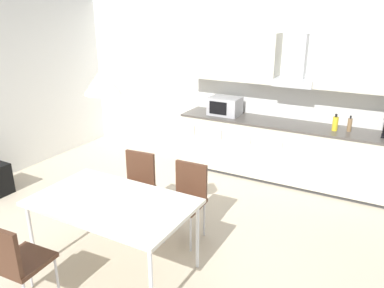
# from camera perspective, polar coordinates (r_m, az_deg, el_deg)

# --- Properties ---
(ground_plane) EXTENTS (8.56, 8.02, 0.02)m
(ground_plane) POSITION_cam_1_polar(r_m,az_deg,el_deg) (4.44, -8.11, -14.16)
(ground_plane) COLOR beige
(wall_back) EXTENTS (6.85, 0.10, 2.65)m
(wall_back) POSITION_cam_1_polar(r_m,az_deg,el_deg) (6.18, 6.59, 9.06)
(wall_back) COLOR white
(wall_back) RESTS_ON ground_plane
(kitchen_counter) EXTENTS (3.33, 0.63, 0.89)m
(kitchen_counter) POSITION_cam_1_polar(r_m,az_deg,el_deg) (5.79, 14.23, -1.17)
(kitchen_counter) COLOR #333333
(kitchen_counter) RESTS_ON ground_plane
(backsplash_tile) EXTENTS (3.31, 0.02, 0.51)m
(backsplash_tile) POSITION_cam_1_polar(r_m,az_deg,el_deg) (5.86, 15.55, 6.12)
(backsplash_tile) COLOR silver
(backsplash_tile) RESTS_ON kitchen_counter
(upper_wall_cabinets) EXTENTS (3.31, 0.40, 0.72)m
(upper_wall_cabinets) POSITION_cam_1_polar(r_m,az_deg,el_deg) (5.60, 15.75, 12.13)
(upper_wall_cabinets) COLOR beige
(microwave) EXTENTS (0.48, 0.35, 0.28)m
(microwave) POSITION_cam_1_polar(r_m,az_deg,el_deg) (5.93, 5.03, 5.78)
(microwave) COLOR #ADADB2
(microwave) RESTS_ON kitchen_counter
(bottle_yellow) EXTENTS (0.08, 0.08, 0.23)m
(bottle_yellow) POSITION_cam_1_polar(r_m,az_deg,el_deg) (5.48, 20.99, 2.94)
(bottle_yellow) COLOR yellow
(bottle_yellow) RESTS_ON kitchen_counter
(bottle_brown) EXTENTS (0.06, 0.06, 0.22)m
(bottle_brown) POSITION_cam_1_polar(r_m,az_deg,el_deg) (5.52, 22.89, 2.73)
(bottle_brown) COLOR brown
(bottle_brown) RESTS_ON kitchen_counter
(dining_table) EXTENTS (1.53, 0.92, 0.76)m
(dining_table) POSITION_cam_1_polar(r_m,az_deg,el_deg) (3.67, -12.05, -9.06)
(dining_table) COLOR silver
(dining_table) RESTS_ON ground_plane
(chair_far_left) EXTENTS (0.43, 0.43, 0.87)m
(chair_far_left) POSITION_cam_1_polar(r_m,az_deg,el_deg) (4.53, -8.43, -5.62)
(chair_far_left) COLOR #4C2D1E
(chair_far_left) RESTS_ON ground_plane
(chair_far_right) EXTENTS (0.41, 0.41, 0.87)m
(chair_far_right) POSITION_cam_1_polar(r_m,az_deg,el_deg) (4.18, -0.73, -7.63)
(chair_far_right) COLOR #4C2D1E
(chair_far_right) RESTS_ON ground_plane
(chair_near_left) EXTENTS (0.43, 0.43, 0.87)m
(chair_near_left) POSITION_cam_1_polar(r_m,az_deg,el_deg) (3.52, -25.45, -15.48)
(chair_near_left) COLOR #4C2D1E
(chair_near_left) RESTS_ON ground_plane
(pendant_lamp) EXTENTS (0.32, 0.32, 0.22)m
(pendant_lamp) POSITION_cam_1_polar(r_m,az_deg,el_deg) (3.28, -13.52, 9.32)
(pendant_lamp) COLOR silver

